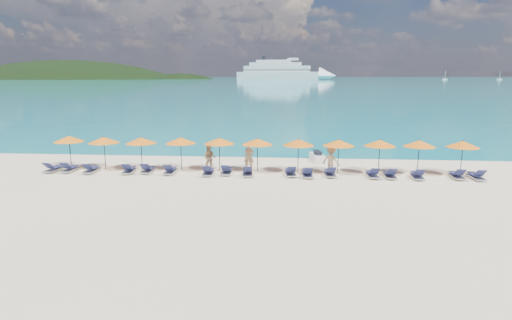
{
  "coord_description": "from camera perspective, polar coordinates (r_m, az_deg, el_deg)",
  "views": [
    {
      "loc": [
        2.14,
        -22.81,
        6.41
      ],
      "look_at": [
        0.0,
        3.0,
        1.2
      ],
      "focal_mm": 30.0,
      "sensor_mm": 36.0,
      "label": 1
    }
  ],
  "objects": [
    {
      "name": "lounger_5",
      "position": [
        28.57,
        -11.37,
        -1.34
      ],
      "size": [
        0.68,
        1.72,
        0.66
      ],
      "rotation": [
        0.0,
        0.0,
        0.04
      ],
      "color": "silver",
      "rests_on": "ground"
    },
    {
      "name": "lounger_13",
      "position": [
        28.13,
        17.44,
        -1.84
      ],
      "size": [
        0.68,
        1.72,
        0.66
      ],
      "rotation": [
        0.0,
        0.0,
        -0.04
      ],
      "color": "silver",
      "rests_on": "ground"
    },
    {
      "name": "umbrella_5",
      "position": [
        28.39,
        0.2,
        2.47
      ],
      "size": [
        2.1,
        2.1,
        2.28
      ],
      "color": "black",
      "rests_on": "ground"
    },
    {
      "name": "lounger_0",
      "position": [
        31.64,
        -25.38,
        -0.99
      ],
      "size": [
        0.78,
        1.75,
        0.66
      ],
      "rotation": [
        0.0,
        0.0,
        -0.09
      ],
      "color": "silver",
      "rests_on": "ground"
    },
    {
      "name": "sea",
      "position": [
        682.84,
        4.64,
        10.79
      ],
      "size": [
        1600.0,
        1300.0,
        0.01
      ],
      "primitive_type": "cube",
      "color": "#1FA9B2",
      "rests_on": "ground"
    },
    {
      "name": "lounger_14",
      "position": [
        28.48,
        20.69,
        -1.89
      ],
      "size": [
        0.72,
        1.73,
        0.66
      ],
      "rotation": [
        0.0,
        0.0,
        -0.06
      ],
      "color": "silver",
      "rests_on": "ground"
    },
    {
      "name": "lounger_2",
      "position": [
        30.36,
        -21.12,
        -1.14
      ],
      "size": [
        0.68,
        1.72,
        0.66
      ],
      "rotation": [
        0.0,
        0.0,
        0.03
      ],
      "color": "silver",
      "rests_on": "ground"
    },
    {
      "name": "umbrella_10",
      "position": [
        30.37,
        25.88,
        1.91
      ],
      "size": [
        2.1,
        2.1,
        2.28
      ],
      "color": "black",
      "rests_on": "ground"
    },
    {
      "name": "lounger_11",
      "position": [
        27.71,
        9.82,
        -1.67
      ],
      "size": [
        0.73,
        1.74,
        0.66
      ],
      "rotation": [
        0.0,
        0.0,
        0.07
      ],
      "color": "silver",
      "rests_on": "ground"
    },
    {
      "name": "lounger_16",
      "position": [
        29.82,
        27.3,
        -1.87
      ],
      "size": [
        0.64,
        1.71,
        0.66
      ],
      "rotation": [
        0.0,
        0.0,
        0.01
      ],
      "color": "silver",
      "rests_on": "ground"
    },
    {
      "name": "umbrella_0",
      "position": [
        32.28,
        -23.66,
        2.59
      ],
      "size": [
        2.1,
        2.1,
        2.28
      ],
      "color": "black",
      "rests_on": "ground"
    },
    {
      "name": "lounger_12",
      "position": [
        27.98,
        15.26,
        -1.78
      ],
      "size": [
        0.69,
        1.72,
        0.66
      ],
      "rotation": [
        0.0,
        0.0,
        0.04
      ],
      "color": "silver",
      "rests_on": "ground"
    },
    {
      "name": "umbrella_1",
      "position": [
        30.89,
        -19.64,
        2.53
      ],
      "size": [
        2.1,
        2.1,
        2.28
      ],
      "color": "black",
      "rests_on": "ground"
    },
    {
      "name": "lounger_8",
      "position": [
        27.48,
        -1.12,
        -1.61
      ],
      "size": [
        0.78,
        1.75,
        0.66
      ],
      "rotation": [
        0.0,
        0.0,
        0.1
      ],
      "color": "silver",
      "rests_on": "ground"
    },
    {
      "name": "lounger_10",
      "position": [
        27.3,
        6.86,
        -1.78
      ],
      "size": [
        0.66,
        1.71,
        0.66
      ],
      "rotation": [
        0.0,
        0.0,
        0.02
      ],
      "color": "silver",
      "rests_on": "ground"
    },
    {
      "name": "headland_small",
      "position": [
        603.76,
        -9.95,
        7.27
      ],
      "size": [
        162.0,
        126.0,
        85.5
      ],
      "color": "black",
      "rests_on": "ground"
    },
    {
      "name": "lounger_1",
      "position": [
        31.19,
        -23.57,
        -1.01
      ],
      "size": [
        0.62,
        1.7,
        0.66
      ],
      "rotation": [
        0.0,
        0.0,
        -0.0
      ],
      "color": "silver",
      "rests_on": "ground"
    },
    {
      "name": "ground",
      "position": [
        23.79,
        -0.6,
        -4.26
      ],
      "size": [
        1400.0,
        1400.0,
        0.0
      ],
      "primitive_type": "plane",
      "color": "beige"
    },
    {
      "name": "umbrella_3",
      "position": [
        29.33,
        -10.02,
        2.59
      ],
      "size": [
        2.1,
        2.1,
        2.28
      ],
      "color": "black",
      "rests_on": "ground"
    },
    {
      "name": "umbrella_4",
      "position": [
        28.77,
        -4.92,
        2.55
      ],
      "size": [
        2.1,
        2.1,
        2.28
      ],
      "color": "black",
      "rests_on": "ground"
    },
    {
      "name": "umbrella_8",
      "position": [
        28.91,
        16.19,
        2.18
      ],
      "size": [
        2.1,
        2.1,
        2.28
      ],
      "color": "black",
      "rests_on": "ground"
    },
    {
      "name": "umbrella_9",
      "position": [
        29.55,
        20.95,
        2.07
      ],
      "size": [
        2.1,
        2.1,
        2.28
      ],
      "color": "black",
      "rests_on": "ground"
    },
    {
      "name": "beachgoer_a",
      "position": [
        28.81,
        -0.94,
        0.42
      ],
      "size": [
        0.69,
        0.45,
        1.88
      ],
      "primitive_type": "imported",
      "rotation": [
        0.0,
        0.0,
        0.01
      ],
      "color": "tan",
      "rests_on": "ground"
    },
    {
      "name": "cruise_ship",
      "position": [
        538.09,
        4.11,
        11.6
      ],
      "size": [
        123.36,
        41.78,
        33.93
      ],
      "rotation": [
        0.0,
        0.0,
        -0.19
      ],
      "color": "white",
      "rests_on": "ground"
    },
    {
      "name": "headland_main",
      "position": [
        640.32,
        -23.59,
        6.45
      ],
      "size": [
        374.0,
        242.0,
        126.5
      ],
      "color": "black",
      "rests_on": "ground"
    },
    {
      "name": "jetski",
      "position": [
        32.52,
        8.15,
        0.44
      ],
      "size": [
        1.18,
        2.21,
        0.75
      ],
      "rotation": [
        0.0,
        0.0,
        0.2
      ],
      "color": "white",
      "rests_on": "ground"
    },
    {
      "name": "sailboat_far",
      "position": [
        566.77,
        29.71,
        9.35
      ],
      "size": [
        5.2,
        1.73,
        9.54
      ],
      "color": "white",
      "rests_on": "ground"
    },
    {
      "name": "lounger_9",
      "position": [
        27.55,
        4.62,
        -1.62
      ],
      "size": [
        0.79,
        1.75,
        0.66
      ],
      "rotation": [
        0.0,
        0.0,
        0.1
      ],
      "color": "silver",
      "rests_on": "ground"
    },
    {
      "name": "lounger_4",
      "position": [
        29.2,
        -14.25,
        -1.19
      ],
      "size": [
        0.71,
        1.73,
        0.66
      ],
      "rotation": [
        0.0,
        0.0,
        0.05
      ],
      "color": "silver",
      "rests_on": "ground"
    },
    {
      "name": "lounger_3",
      "position": [
        29.41,
        -16.58,
        -1.22
      ],
      "size": [
        0.79,
        1.76,
        0.66
      ],
      "rotation": [
        0.0,
        0.0,
        0.1
      ],
      "color": "silver",
      "rests_on": "ground"
    },
    {
      "name": "lounger_6",
      "position": [
        27.78,
        -6.37,
        -1.54
      ],
      "size": [
        0.7,
        1.73,
        0.66
      ],
      "rotation": [
        0.0,
        0.0,
        0.05
      ],
      "color": "silver",
      "rests_on": "ground"
    },
    {
      "name": "umbrella_6",
      "position": [
        28.19,
        5.67,
        2.35
      ],
      "size": [
        2.1,
        2.1,
        2.28
      ],
      "color": "black",
      "rests_on": "ground"
    },
    {
      "name": "lounger_7",
      "position": [
        27.94,
        -3.9,
        -1.42
      ],
      "size": [
        0.64,
        1.71,
        0.66
      ],
      "rotation": [
        0.0,
        0.0,
        -0.01
      ],
      "color": "silver",
      "rests_on": "ground"
    },
    {
      "name": "lounger_15",
      "position": [
        29.51,
        25.2,
        -1.81
      ],
      "size": [
        0.69,
        1.72,
        0.66
      ],
      "rotation": [
        0.0,
        0.0,
        -0.04
      ],
      "color": "silver",
      "rests_on": "ground"
    },
    {
      "name": "beachgoer_c",
      "position": [
        28.18,
        9.98,
        -0.04
      ],
      "size": [
        1.31,
        1.06,
        1.84
      ],
      "primitive_type": "imported",
      "rotation": [
        0.0,
        0.0,
        2.64
      ],
      "color": "tan",
      "rests_on": "ground"
    },
    {
      "name": "beachgoer_b",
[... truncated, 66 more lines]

